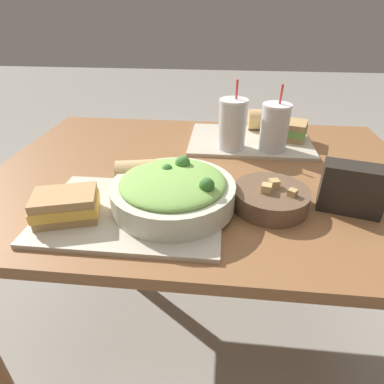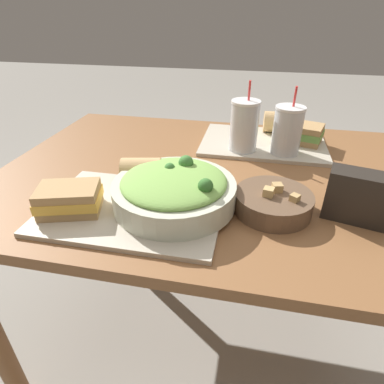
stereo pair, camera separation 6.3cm
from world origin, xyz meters
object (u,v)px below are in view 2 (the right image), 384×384
at_px(salad_bowl, 174,189).
at_px(sandwich_near, 69,199).
at_px(drink_cup_dark, 244,127).
at_px(drink_cup_red, 287,132).
at_px(soup_bowl, 273,202).
at_px(sandwich_far, 301,133).
at_px(baguette_near, 142,172).
at_px(baguette_far, 276,122).
at_px(chip_bag, 359,197).

relative_size(salad_bowl, sandwich_near, 1.82).
bearing_deg(drink_cup_dark, drink_cup_red, 0.00).
distance_m(soup_bowl, drink_cup_dark, 0.36).
distance_m(sandwich_near, drink_cup_dark, 0.59).
bearing_deg(sandwich_far, baguette_near, -120.03).
bearing_deg(drink_cup_dark, baguette_far, 60.17).
relative_size(sandwich_far, chip_bag, 1.08).
bearing_deg(drink_cup_red, sandwich_near, -138.34).
distance_m(baguette_far, drink_cup_dark, 0.23).
relative_size(baguette_near, drink_cup_red, 0.55).
xyz_separation_m(sandwich_far, baguette_far, (-0.08, 0.08, 0.01)).
height_order(baguette_far, drink_cup_red, drink_cup_red).
relative_size(sandwich_near, drink_cup_dark, 0.72).
bearing_deg(drink_cup_red, drink_cup_dark, -180.00).
xyz_separation_m(salad_bowl, sandwich_near, (-0.23, -0.08, -0.01)).
bearing_deg(sandwich_near, sandwich_far, 28.20).
bearing_deg(drink_cup_dark, sandwich_near, -129.42).
relative_size(sandwich_near, chip_bag, 1.06).
bearing_deg(chip_bag, baguette_far, 122.23).
relative_size(salad_bowl, sandwich_far, 1.79).
distance_m(sandwich_near, sandwich_far, 0.80).
distance_m(soup_bowl, sandwich_near, 0.48).
bearing_deg(drink_cup_red, baguette_far, 97.18).
xyz_separation_m(baguette_near, baguette_far, (0.36, 0.50, 0.00)).
bearing_deg(sandwich_near, chip_bag, -6.39).
bearing_deg(soup_bowl, chip_bag, 1.82).
xyz_separation_m(soup_bowl, drink_cup_dark, (-0.10, 0.34, 0.06)).
relative_size(baguette_near, baguette_far, 1.29).
bearing_deg(salad_bowl, sandwich_far, 55.42).
bearing_deg(drink_cup_red, salad_bowl, -126.45).
distance_m(sandwich_far, drink_cup_dark, 0.23).
relative_size(soup_bowl, chip_bag, 1.21).
bearing_deg(baguette_near, sandwich_far, -58.98).
relative_size(soup_bowl, sandwich_far, 1.12).
bearing_deg(baguette_near, chip_bag, -105.74).
bearing_deg(chip_bag, drink_cup_dark, 144.60).
distance_m(baguette_near, sandwich_far, 0.60).
xyz_separation_m(sandwich_near, sandwich_far, (0.57, 0.56, 0.00)).
xyz_separation_m(salad_bowl, baguette_near, (-0.11, 0.07, -0.00)).
bearing_deg(sandwich_near, baguette_near, 33.85).
bearing_deg(baguette_far, baguette_near, 142.29).
bearing_deg(baguette_far, sandwich_near, 141.39).
bearing_deg(baguette_far, drink_cup_red, -174.66).
bearing_deg(chip_bag, sandwich_far, 115.56).
relative_size(baguette_near, sandwich_far, 0.71).
distance_m(salad_bowl, baguette_far, 0.62).
height_order(soup_bowl, sandwich_near, sandwich_near).
distance_m(salad_bowl, sandwich_near, 0.25).
height_order(baguette_near, drink_cup_red, drink_cup_red).
height_order(sandwich_near, baguette_near, baguette_near).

